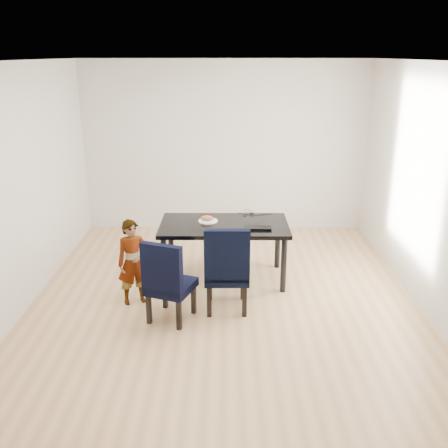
{
  "coord_description": "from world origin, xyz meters",
  "views": [
    {
      "loc": [
        0.03,
        -5.4,
        2.77
      ],
      "look_at": [
        0.0,
        0.2,
        0.85
      ],
      "focal_mm": 40.0,
      "sensor_mm": 36.0,
      "label": 1
    }
  ],
  "objects_px": {
    "laptop": "(258,227)",
    "child": "(133,262)",
    "chair_left": "(171,279)",
    "plate": "(208,221)",
    "chair_right": "(227,267)",
    "dining_table": "(224,252)"
  },
  "relations": [
    {
      "from": "chair_left",
      "to": "plate",
      "type": "height_order",
      "value": "chair_left"
    },
    {
      "from": "dining_table",
      "to": "plate",
      "type": "xyz_separation_m",
      "value": [
        -0.21,
        0.09,
        0.38
      ]
    },
    {
      "from": "plate",
      "to": "chair_left",
      "type": "bearing_deg",
      "value": -107.94
    },
    {
      "from": "chair_left",
      "to": "laptop",
      "type": "relative_size",
      "value": 2.83
    },
    {
      "from": "dining_table",
      "to": "child",
      "type": "distance_m",
      "value": 1.23
    },
    {
      "from": "chair_left",
      "to": "child",
      "type": "bearing_deg",
      "value": 162.07
    },
    {
      "from": "chair_right",
      "to": "laptop",
      "type": "distance_m",
      "value": 0.78
    },
    {
      "from": "laptop",
      "to": "chair_right",
      "type": "bearing_deg",
      "value": 59.99
    },
    {
      "from": "chair_left",
      "to": "plate",
      "type": "relative_size",
      "value": 3.81
    },
    {
      "from": "chair_left",
      "to": "laptop",
      "type": "xyz_separation_m",
      "value": [
        0.98,
        0.88,
        0.29
      ]
    },
    {
      "from": "dining_table",
      "to": "chair_left",
      "type": "distance_m",
      "value": 1.18
    },
    {
      "from": "laptop",
      "to": "child",
      "type": "bearing_deg",
      "value": 20.16
    },
    {
      "from": "child",
      "to": "laptop",
      "type": "bearing_deg",
      "value": -4.88
    },
    {
      "from": "chair_right",
      "to": "child",
      "type": "bearing_deg",
      "value": 172.26
    },
    {
      "from": "laptop",
      "to": "chair_left",
      "type": "bearing_deg",
      "value": 42.87
    },
    {
      "from": "child",
      "to": "laptop",
      "type": "xyz_separation_m",
      "value": [
        1.45,
        0.5,
        0.26
      ]
    },
    {
      "from": "child",
      "to": "laptop",
      "type": "height_order",
      "value": "child"
    },
    {
      "from": "child",
      "to": "plate",
      "type": "bearing_deg",
      "value": 17.77
    },
    {
      "from": "chair_left",
      "to": "plate",
      "type": "xyz_separation_m",
      "value": [
        0.36,
        1.12,
        0.29
      ]
    },
    {
      "from": "chair_right",
      "to": "laptop",
      "type": "relative_size",
      "value": 3.08
    },
    {
      "from": "plate",
      "to": "child",
      "type": "bearing_deg",
      "value": -138.18
    },
    {
      "from": "plate",
      "to": "laptop",
      "type": "bearing_deg",
      "value": -21.21
    }
  ]
}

